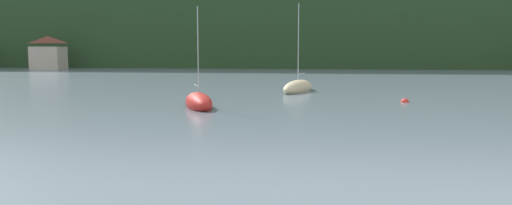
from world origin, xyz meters
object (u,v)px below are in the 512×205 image
at_px(sailboat_far_2, 298,88).
at_px(shore_building_westcentral, 48,53).
at_px(sailboat_mid_3, 199,103).
at_px(mooring_buoy_mid, 405,102).

bearing_deg(sailboat_far_2, shore_building_westcentral, -114.62).
distance_m(sailboat_mid_3, mooring_buoy_mid, 15.15).
xyz_separation_m(shore_building_westcentral, mooring_buoy_mid, (55.54, -48.67, -2.98)).
relative_size(sailboat_far_2, sailboat_mid_3, 1.18).
relative_size(sailboat_mid_3, mooring_buoy_mid, 11.94).
distance_m(sailboat_far_2, mooring_buoy_mid, 11.24).
xyz_separation_m(sailboat_far_2, mooring_buoy_mid, (8.11, -7.77, -0.34)).
xyz_separation_m(shore_building_westcentral, sailboat_mid_3, (41.17, -53.46, -2.66)).
height_order(shore_building_westcentral, mooring_buoy_mid, shore_building_westcentral).
distance_m(shore_building_westcentral, mooring_buoy_mid, 73.91).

